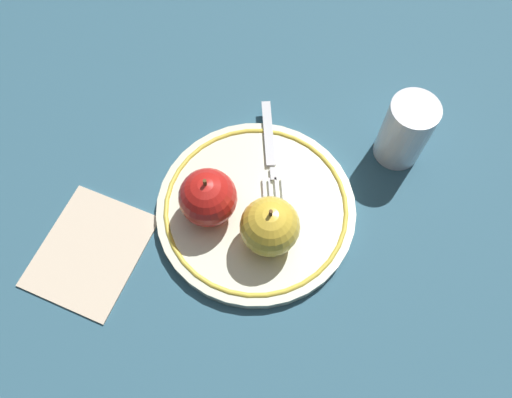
% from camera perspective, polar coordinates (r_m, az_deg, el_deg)
% --- Properties ---
extents(ground_plane, '(2.00, 2.00, 0.00)m').
position_cam_1_polar(ground_plane, '(0.64, -0.28, 0.40)').
color(ground_plane, '#305B6F').
extents(plate, '(0.25, 0.25, 0.02)m').
position_cam_1_polar(plate, '(0.62, -0.00, -1.12)').
color(plate, silver).
rests_on(plate, ground_plane).
extents(apple_red_whole, '(0.07, 0.07, 0.08)m').
position_cam_1_polar(apple_red_whole, '(0.57, 1.59, -3.16)').
color(apple_red_whole, gold).
rests_on(apple_red_whole, plate).
extents(apple_second_whole, '(0.07, 0.07, 0.08)m').
position_cam_1_polar(apple_second_whole, '(0.58, -5.51, 0.17)').
color(apple_second_whole, red).
rests_on(apple_second_whole, plate).
extents(fork, '(0.12, 0.16, 0.00)m').
position_cam_1_polar(fork, '(0.65, 1.64, 4.94)').
color(fork, silver).
rests_on(fork, plate).
extents(drinking_glass, '(0.06, 0.06, 0.10)m').
position_cam_1_polar(drinking_glass, '(0.66, 16.69, 7.45)').
color(drinking_glass, white).
rests_on(drinking_glass, ground_plane).
extents(napkin_folded, '(0.18, 0.17, 0.01)m').
position_cam_1_polar(napkin_folded, '(0.64, -18.41, -5.62)').
color(napkin_folded, beige).
rests_on(napkin_folded, ground_plane).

